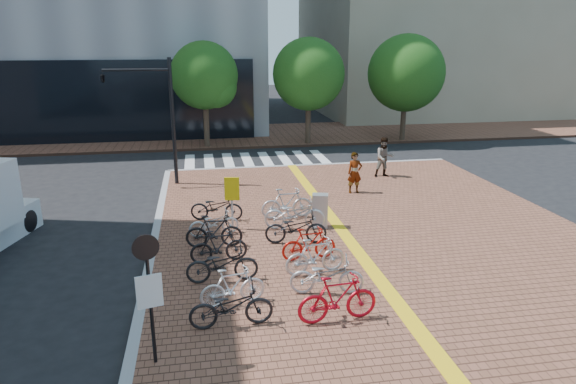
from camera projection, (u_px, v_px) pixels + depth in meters
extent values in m
plane|color=black|center=(298.00, 277.00, 13.82)|extent=(120.00, 120.00, 0.00)
cube|color=brown|center=(507.00, 379.00, 9.58)|extent=(14.00, 34.00, 0.15)
cube|color=yellow|center=(458.00, 381.00, 9.39)|extent=(0.40, 34.00, 0.01)
cube|color=gray|center=(311.00, 166.00, 25.62)|extent=(14.00, 0.25, 0.15)
cube|color=brown|center=(237.00, 136.00, 33.62)|extent=(70.00, 8.00, 0.15)
cube|color=gray|center=(432.00, 5.00, 44.42)|extent=(20.00, 18.00, 18.00)
cube|color=silver|center=(190.00, 163.00, 26.53)|extent=(0.50, 4.00, 0.01)
cube|color=silver|center=(209.00, 162.00, 26.70)|extent=(0.50, 4.00, 0.01)
cube|color=silver|center=(228.00, 161.00, 26.87)|extent=(0.50, 4.00, 0.01)
cube|color=silver|center=(247.00, 161.00, 27.03)|extent=(0.50, 4.00, 0.01)
cube|color=silver|center=(266.00, 160.00, 27.20)|extent=(0.50, 4.00, 0.01)
cube|color=silver|center=(285.00, 159.00, 27.36)|extent=(0.50, 4.00, 0.01)
cube|color=silver|center=(303.00, 159.00, 27.53)|extent=(0.50, 4.00, 0.01)
cube|color=silver|center=(321.00, 158.00, 27.69)|extent=(0.50, 4.00, 0.01)
cylinder|color=#38281E|center=(206.00, 124.00, 29.59)|extent=(0.32, 0.32, 2.60)
sphere|color=#194714|center=(204.00, 75.00, 28.80)|extent=(3.80, 3.80, 3.80)
sphere|color=#194714|center=(216.00, 87.00, 28.79)|extent=(2.40, 2.40, 2.40)
cylinder|color=#38281E|center=(308.00, 121.00, 30.58)|extent=(0.32, 0.32, 2.60)
sphere|color=#194714|center=(309.00, 74.00, 29.79)|extent=(4.20, 4.20, 4.20)
sphere|color=#194714|center=(320.00, 85.00, 29.78)|extent=(2.40, 2.40, 2.40)
cylinder|color=#38281E|center=(403.00, 119.00, 31.58)|extent=(0.32, 0.32, 2.60)
sphere|color=#194714|center=(406.00, 73.00, 30.79)|extent=(4.60, 4.60, 4.60)
sphere|color=#194714|center=(417.00, 83.00, 30.78)|extent=(2.40, 2.40, 2.40)
imported|color=black|center=(231.00, 306.00, 11.07)|extent=(1.85, 0.71, 0.96)
imported|color=white|center=(233.00, 287.00, 11.97)|extent=(1.62, 0.73, 0.94)
imported|color=black|center=(222.00, 264.00, 13.14)|extent=(1.86, 0.67, 0.97)
imported|color=black|center=(219.00, 246.00, 14.28)|extent=(1.65, 0.62, 0.97)
imported|color=black|center=(214.00, 231.00, 15.31)|extent=(1.72, 0.57, 1.02)
imported|color=silver|center=(214.00, 223.00, 16.27)|extent=(1.68, 0.84, 0.84)
imported|color=black|center=(216.00, 207.00, 17.63)|extent=(1.89, 0.99, 0.95)
imported|color=#B40C1D|center=(338.00, 299.00, 11.26)|extent=(1.86, 0.66, 1.10)
imported|color=#ADADB2|center=(327.00, 276.00, 12.51)|extent=(1.90, 0.92, 0.95)
imported|color=#B3B3B7|center=(315.00, 256.00, 13.58)|extent=(1.74, 0.74, 1.01)
imported|color=#B3160C|center=(309.00, 244.00, 14.47)|extent=(1.61, 0.57, 0.95)
imported|color=black|center=(296.00, 228.00, 15.62)|extent=(1.96, 0.92, 0.99)
imported|color=#BABBBF|center=(295.00, 214.00, 16.79)|extent=(2.08, 1.02, 1.05)
imported|color=#ADADB1|center=(287.00, 203.00, 17.81)|extent=(1.83, 0.62, 1.08)
imported|color=gray|center=(355.00, 173.00, 20.70)|extent=(0.63, 0.43, 1.67)
imported|color=#4C5260|center=(384.00, 157.00, 23.12)|extent=(0.92, 0.75, 1.79)
cube|color=#B4B4B9|center=(320.00, 211.00, 16.97)|extent=(0.60, 0.50, 1.13)
cylinder|color=#B7B7BC|center=(232.00, 204.00, 16.69)|extent=(0.08, 0.08, 1.72)
cube|color=yellow|center=(232.00, 189.00, 16.50)|extent=(0.48, 0.12, 0.77)
cylinder|color=black|center=(150.00, 301.00, 9.59)|extent=(0.09, 0.09, 2.64)
cylinder|color=black|center=(146.00, 247.00, 9.22)|extent=(0.49, 0.15, 0.49)
cube|color=silver|center=(149.00, 291.00, 9.48)|extent=(0.48, 0.15, 0.66)
cylinder|color=black|center=(173.00, 122.00, 21.52)|extent=(0.16, 0.16, 5.31)
cylinder|color=black|center=(136.00, 70.00, 20.68)|extent=(2.65, 0.11, 0.11)
imported|color=black|center=(102.00, 77.00, 20.53)|extent=(0.23, 1.10, 0.44)
cylinder|color=black|center=(28.00, 221.00, 17.02)|extent=(0.42, 0.77, 0.74)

